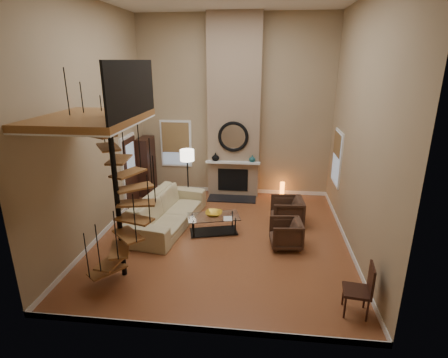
# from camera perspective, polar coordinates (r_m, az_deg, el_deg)

# --- Properties ---
(ground) EXTENTS (6.00, 6.50, 0.01)m
(ground) POSITION_cam_1_polar(r_m,az_deg,el_deg) (8.91, -0.30, -9.42)
(ground) COLOR #AA6137
(ground) RESTS_ON ground
(back_wall) EXTENTS (6.00, 0.02, 5.50)m
(back_wall) POSITION_cam_1_polar(r_m,az_deg,el_deg) (11.20, 1.72, 11.23)
(back_wall) COLOR tan
(back_wall) RESTS_ON ground
(front_wall) EXTENTS (6.00, 0.02, 5.50)m
(front_wall) POSITION_cam_1_polar(r_m,az_deg,el_deg) (4.88, -4.96, 1.49)
(front_wall) COLOR tan
(front_wall) RESTS_ON ground
(left_wall) EXTENTS (0.02, 6.50, 5.50)m
(left_wall) POSITION_cam_1_polar(r_m,az_deg,el_deg) (8.87, -20.15, 8.19)
(left_wall) COLOR tan
(left_wall) RESTS_ON ground
(right_wall) EXTENTS (0.02, 6.50, 5.50)m
(right_wall) POSITION_cam_1_polar(r_m,az_deg,el_deg) (8.20, 21.14, 7.31)
(right_wall) COLOR tan
(right_wall) RESTS_ON ground
(baseboard_back) EXTENTS (6.00, 0.02, 0.12)m
(baseboard_back) POSITION_cam_1_polar(r_m,az_deg,el_deg) (11.83, 1.59, -1.81)
(baseboard_back) COLOR white
(baseboard_back) RESTS_ON ground
(baseboard_front) EXTENTS (6.00, 0.02, 0.12)m
(baseboard_front) POSITION_cam_1_polar(r_m,az_deg,el_deg) (6.23, -4.20, -22.87)
(baseboard_front) COLOR white
(baseboard_front) RESTS_ON ground
(baseboard_left) EXTENTS (0.02, 6.50, 0.12)m
(baseboard_left) POSITION_cam_1_polar(r_m,az_deg,el_deg) (9.67, -18.34, -7.65)
(baseboard_left) COLOR white
(baseboard_left) RESTS_ON ground
(baseboard_right) EXTENTS (0.02, 6.50, 0.12)m
(baseboard_right) POSITION_cam_1_polar(r_m,az_deg,el_deg) (9.06, 19.10, -9.57)
(baseboard_right) COLOR white
(baseboard_right) RESTS_ON ground
(chimney_breast) EXTENTS (1.60, 0.38, 5.50)m
(chimney_breast) POSITION_cam_1_polar(r_m,az_deg,el_deg) (11.01, 1.63, 11.10)
(chimney_breast) COLOR #90775E
(chimney_breast) RESTS_ON ground
(hearth) EXTENTS (1.50, 0.60, 0.04)m
(hearth) POSITION_cam_1_polar(r_m,az_deg,el_deg) (11.23, 1.28, -3.18)
(hearth) COLOR black
(hearth) RESTS_ON ground
(firebox) EXTENTS (0.95, 0.02, 0.72)m
(firebox) POSITION_cam_1_polar(r_m,az_deg,el_deg) (11.31, 1.44, -0.15)
(firebox) COLOR black
(firebox) RESTS_ON chimney_breast
(mantel) EXTENTS (1.70, 0.18, 0.06)m
(mantel) POSITION_cam_1_polar(r_m,az_deg,el_deg) (11.06, 1.43, 2.67)
(mantel) COLOR white
(mantel) RESTS_ON chimney_breast
(mirror_frame) EXTENTS (0.94, 0.10, 0.94)m
(mirror_frame) POSITION_cam_1_polar(r_m,az_deg,el_deg) (10.93, 1.49, 6.79)
(mirror_frame) COLOR black
(mirror_frame) RESTS_ON chimney_breast
(mirror_disc) EXTENTS (0.80, 0.01, 0.80)m
(mirror_disc) POSITION_cam_1_polar(r_m,az_deg,el_deg) (10.94, 1.49, 6.80)
(mirror_disc) COLOR white
(mirror_disc) RESTS_ON chimney_breast
(vase_left) EXTENTS (0.24, 0.24, 0.25)m
(vase_left) POSITION_cam_1_polar(r_m,az_deg,el_deg) (11.12, -1.38, 3.58)
(vase_left) COLOR black
(vase_left) RESTS_ON mantel
(vase_right) EXTENTS (0.20, 0.20, 0.21)m
(vase_right) POSITION_cam_1_polar(r_m,az_deg,el_deg) (11.03, 4.56, 3.29)
(vase_right) COLOR #16494F
(vase_right) RESTS_ON mantel
(window_back) EXTENTS (1.02, 0.06, 1.52)m
(window_back) POSITION_cam_1_polar(r_m,az_deg,el_deg) (11.68, -7.72, 5.76)
(window_back) COLOR white
(window_back) RESTS_ON back_wall
(window_right) EXTENTS (0.06, 1.02, 1.52)m
(window_right) POSITION_cam_1_polar(r_m,az_deg,el_deg) (10.34, 17.70, 3.39)
(window_right) COLOR white
(window_right) RESTS_ON right_wall
(entry_door) EXTENTS (0.10, 1.05, 2.16)m
(entry_door) POSITION_cam_1_polar(r_m,az_deg,el_deg) (10.84, -14.83, 1.15)
(entry_door) COLOR white
(entry_door) RESTS_ON ground
(loft) EXTENTS (1.70, 2.20, 1.09)m
(loft) POSITION_cam_1_polar(r_m,az_deg,el_deg) (6.79, -19.96, 9.50)
(loft) COLOR #935F30
(loft) RESTS_ON left_wall
(spiral_stair) EXTENTS (1.47, 1.47, 4.06)m
(spiral_stair) POSITION_cam_1_polar(r_m,az_deg,el_deg) (7.04, -16.72, -2.15)
(spiral_stair) COLOR black
(spiral_stair) RESTS_ON ground
(hutch) EXTENTS (0.38, 0.82, 1.83)m
(hutch) POSITION_cam_1_polar(r_m,az_deg,el_deg) (11.68, -12.34, 2.07)
(hutch) COLOR black
(hutch) RESTS_ON ground
(sofa) EXTENTS (1.58, 3.09, 0.86)m
(sofa) POSITION_cam_1_polar(r_m,az_deg,el_deg) (9.52, -9.07, -5.10)
(sofa) COLOR #C2B487
(sofa) RESTS_ON ground
(armchair_near) EXTENTS (0.89, 0.87, 0.76)m
(armchair_near) POSITION_cam_1_polar(r_m,az_deg,el_deg) (9.62, 10.52, -5.19)
(armchair_near) COLOR #412A1E
(armchair_near) RESTS_ON ground
(armchair_far) EXTENTS (0.79, 0.77, 0.66)m
(armchair_far) POSITION_cam_1_polar(r_m,az_deg,el_deg) (8.46, 10.34, -8.61)
(armchair_far) COLOR #412A1E
(armchair_far) RESTS_ON ground
(coffee_table) EXTENTS (1.41, 0.96, 0.47)m
(coffee_table) POSITION_cam_1_polar(r_m,az_deg,el_deg) (9.04, -1.68, -6.94)
(coffee_table) COLOR silver
(coffee_table) RESTS_ON ground
(bowl) EXTENTS (0.43, 0.43, 0.11)m
(bowl) POSITION_cam_1_polar(r_m,az_deg,el_deg) (9.00, -1.64, -5.58)
(bowl) COLOR gold
(bowl) RESTS_ON coffee_table
(book) EXTENTS (0.24, 0.31, 0.03)m
(book) POSITION_cam_1_polar(r_m,az_deg,el_deg) (8.79, 0.44, -6.42)
(book) COLOR gray
(book) RESTS_ON coffee_table
(floor_lamp) EXTENTS (0.41, 0.41, 1.71)m
(floor_lamp) POSITION_cam_1_polar(r_m,az_deg,el_deg) (10.43, -5.92, 3.10)
(floor_lamp) COLOR black
(floor_lamp) RESTS_ON ground
(accent_lamp) EXTENTS (0.14, 0.14, 0.50)m
(accent_lamp) POSITION_cam_1_polar(r_m,az_deg,el_deg) (11.48, 9.31, -1.71)
(accent_lamp) COLOR orange
(accent_lamp) RESTS_ON ground
(side_chair) EXTENTS (0.49, 0.49, 0.96)m
(side_chair) POSITION_cam_1_polar(r_m,az_deg,el_deg) (6.69, 21.35, -15.92)
(side_chair) COLOR black
(side_chair) RESTS_ON ground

